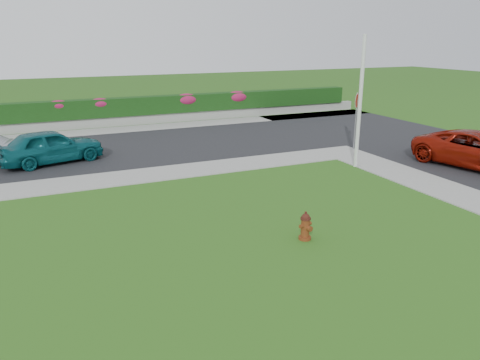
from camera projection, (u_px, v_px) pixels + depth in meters
name	position (u px, v px, depth m)	size (l,w,h in m)	color
ground	(326.00, 257.00, 11.72)	(120.00, 120.00, 0.00)	black
street_far	(67.00, 154.00, 21.97)	(26.00, 8.00, 0.04)	black
sidewalk_far	(50.00, 186.00, 17.22)	(24.00, 2.00, 0.04)	gray
curb_corner	(342.00, 152.00, 22.30)	(2.00, 2.00, 0.04)	gray
sidewalk_beyond	(131.00, 129.00, 27.90)	(34.00, 2.00, 0.04)	gray
retaining_wall	(126.00, 120.00, 29.13)	(34.00, 0.40, 0.60)	gray
hedge	(124.00, 107.00, 28.96)	(32.00, 0.90, 1.10)	black
fire_hydrant	(305.00, 226.00, 12.66)	(0.42, 0.40, 0.80)	#52230C
suv_red	(480.00, 150.00, 19.44)	(2.46, 5.33, 1.48)	maroon
sedan_teal	(51.00, 146.00, 20.16)	(1.74, 4.33, 1.48)	#0B5258
utility_pole	(360.00, 103.00, 19.13)	(0.16, 0.16, 5.40)	silver
stop_sign	(357.00, 107.00, 22.26)	(0.60, 0.49, 2.77)	slate
flower_clump_c	(59.00, 105.00, 27.30)	(1.21, 0.78, 0.61)	#B51F51
flower_clump_d	(100.00, 103.00, 28.22)	(1.28, 0.83, 0.64)	#B51F51
flower_clump_e	(186.00, 99.00, 30.36)	(1.53, 0.98, 0.77)	#B51F51
flower_clump_f	(237.00, 97.00, 31.77)	(1.56, 1.00, 0.78)	#B51F51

